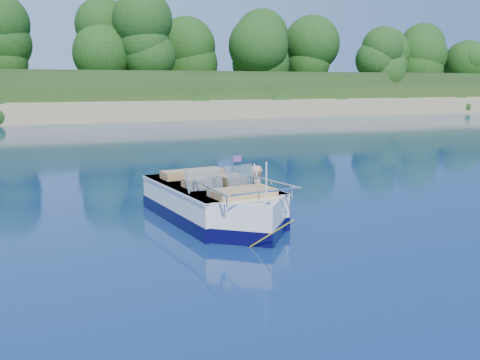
% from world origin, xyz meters
% --- Properties ---
extents(ground, '(160.00, 160.00, 0.00)m').
position_xyz_m(ground, '(0.00, 0.00, 0.00)').
color(ground, '#091B42').
rests_on(ground, ground).
extents(shoreline, '(170.00, 59.00, 6.00)m').
position_xyz_m(shoreline, '(0.00, 63.77, 0.98)').
color(shoreline, tan).
rests_on(shoreline, ground).
extents(treeline, '(150.00, 7.12, 8.19)m').
position_xyz_m(treeline, '(0.04, 41.01, 5.55)').
color(treeline, black).
rests_on(treeline, ground).
extents(motorboat, '(2.26, 5.30, 1.77)m').
position_xyz_m(motorboat, '(-2.18, 3.45, 0.34)').
color(motorboat, white).
rests_on(motorboat, ground).
extents(tow_tube, '(1.39, 1.39, 0.34)m').
position_xyz_m(tow_tube, '(-0.74, 4.48, 0.09)').
color(tow_tube, yellow).
rests_on(tow_tube, ground).
extents(boy, '(0.47, 0.89, 1.68)m').
position_xyz_m(boy, '(-0.78, 4.52, 0.00)').
color(boy, tan).
rests_on(boy, ground).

